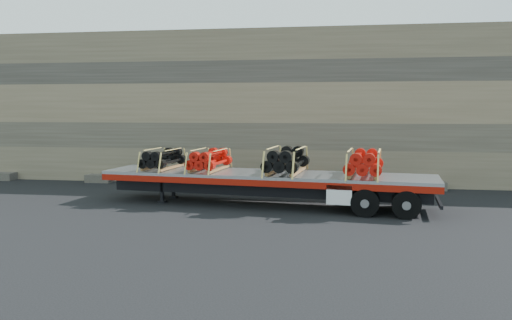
{
  "coord_description": "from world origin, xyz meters",
  "views": [
    {
      "loc": [
        2.77,
        -17.18,
        3.44
      ],
      "look_at": [
        -0.08,
        1.67,
        1.48
      ],
      "focal_mm": 35.0,
      "sensor_mm": 36.0,
      "label": 1
    }
  ],
  "objects_px": {
    "bundle_rear": "(364,164)",
    "bundle_midrear": "(286,161)",
    "bundle_front": "(163,160)",
    "trailer": "(266,189)",
    "bundle_midfront": "(209,161)"
  },
  "relations": [
    {
      "from": "bundle_rear",
      "to": "trailer",
      "type": "bearing_deg",
      "value": -180.0
    },
    {
      "from": "bundle_midfront",
      "to": "bundle_rear",
      "type": "height_order",
      "value": "bundle_rear"
    },
    {
      "from": "bundle_front",
      "to": "bundle_midfront",
      "type": "bearing_deg",
      "value": -0.0
    },
    {
      "from": "bundle_front",
      "to": "bundle_midrear",
      "type": "bearing_deg",
      "value": -0.0
    },
    {
      "from": "bundle_rear",
      "to": "bundle_front",
      "type": "bearing_deg",
      "value": 180.0
    },
    {
      "from": "bundle_midrear",
      "to": "bundle_rear",
      "type": "relative_size",
      "value": 1.03
    },
    {
      "from": "bundle_midrear",
      "to": "bundle_midfront",
      "type": "bearing_deg",
      "value": -180.0
    },
    {
      "from": "bundle_midfront",
      "to": "bundle_midrear",
      "type": "bearing_deg",
      "value": 0.0
    },
    {
      "from": "bundle_front",
      "to": "bundle_midfront",
      "type": "relative_size",
      "value": 0.97
    },
    {
      "from": "trailer",
      "to": "bundle_midrear",
      "type": "height_order",
      "value": "bundle_midrear"
    },
    {
      "from": "trailer",
      "to": "bundle_midfront",
      "type": "bearing_deg",
      "value": -180.0
    },
    {
      "from": "bundle_midrear",
      "to": "bundle_rear",
      "type": "xyz_separation_m",
      "value": [
        2.66,
        -0.31,
        -0.01
      ]
    },
    {
      "from": "trailer",
      "to": "bundle_midrear",
      "type": "relative_size",
      "value": 4.79
    },
    {
      "from": "bundle_rear",
      "to": "bundle_midrear",
      "type": "bearing_deg",
      "value": -180.0
    },
    {
      "from": "bundle_front",
      "to": "bundle_midrear",
      "type": "distance_m",
      "value": 4.74
    }
  ]
}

